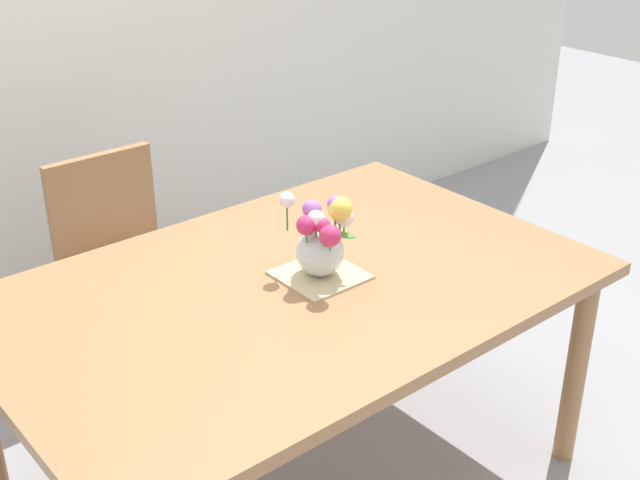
% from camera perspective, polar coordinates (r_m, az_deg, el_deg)
% --- Properties ---
extents(dining_table, '(1.76, 1.15, 0.76)m').
position_cam_1_polar(dining_table, '(2.50, -1.92, -4.45)').
color(dining_table, '#9E7047').
rests_on(dining_table, ground_plane).
extents(chair_far, '(0.42, 0.42, 0.90)m').
position_cam_1_polar(chair_far, '(3.22, -13.42, -1.14)').
color(chair_far, '#9E7047').
rests_on(chair_far, ground_plane).
extents(placemat, '(0.23, 0.23, 0.01)m').
position_cam_1_polar(placemat, '(2.49, -0.00, -2.39)').
color(placemat, '#CCB789').
rests_on(placemat, dining_table).
extents(flower_vase, '(0.19, 0.24, 0.25)m').
position_cam_1_polar(flower_vase, '(2.43, 0.13, 0.03)').
color(flower_vase, silver).
rests_on(flower_vase, placemat).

